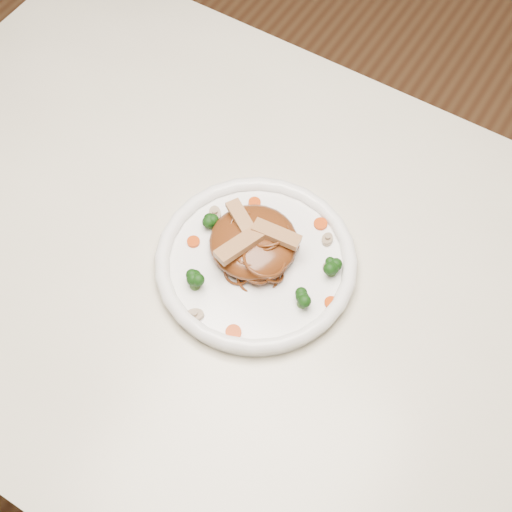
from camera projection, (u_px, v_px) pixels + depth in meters
The scene contains 20 objects.
ground at pixel (248, 436), 1.65m from camera, with size 4.00×4.00×0.00m, color brown.
table at pixel (244, 301), 1.09m from camera, with size 1.20×0.80×0.75m.
plate at pixel (256, 264), 0.99m from camera, with size 0.27×0.27×0.02m, color white.
noodle_mound at pixel (254, 242), 0.98m from camera, with size 0.12×0.12×0.04m, color #5F2E12.
chicken_a at pixel (276, 234), 0.96m from camera, with size 0.06×0.02×0.01m, color tan.
chicken_b at pixel (242, 219), 0.98m from camera, with size 0.06×0.02×0.01m, color tan.
chicken_c at pixel (240, 245), 0.95m from camera, with size 0.07×0.02×0.01m, color tan.
broccoli_0 at pixel (332, 266), 0.96m from camera, with size 0.03×0.03×0.03m, color #0C390B, non-canonical shape.
broccoli_1 at pixel (211, 218), 1.00m from camera, with size 0.03×0.03×0.03m, color #0C390B, non-canonical shape.
broccoli_2 at pixel (194, 281), 0.96m from camera, with size 0.03×0.03×0.03m, color #0C390B, non-canonical shape.
broccoli_3 at pixel (302, 299), 0.94m from camera, with size 0.02×0.02×0.03m, color #0C390B, non-canonical shape.
carrot_0 at pixel (321, 224), 1.02m from camera, with size 0.02×0.02×0.01m, color red.
carrot_1 at pixel (193, 242), 1.00m from camera, with size 0.02×0.02×0.01m, color red.
carrot_2 at pixel (331, 303), 0.95m from camera, with size 0.02×0.02×0.01m, color red.
carrot_3 at pixel (255, 203), 1.03m from camera, with size 0.02×0.02×0.01m, color red.
carrot_4 at pixel (233, 332), 0.93m from camera, with size 0.02×0.02×0.01m, color red.
mushroom_0 at pixel (195, 315), 0.94m from camera, with size 0.02×0.02×0.01m, color #B9AB8B.
mushroom_1 at pixel (331, 267), 0.98m from camera, with size 0.02×0.02×0.01m, color #B9AB8B.
mushroom_2 at pixel (215, 214), 1.02m from camera, with size 0.02×0.02×0.01m, color #B9AB8B.
mushroom_3 at pixel (327, 239), 1.00m from camera, with size 0.02×0.02×0.01m, color #B9AB8B.
Camera 1 is at (0.28, -0.42, 1.62)m, focal length 52.14 mm.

